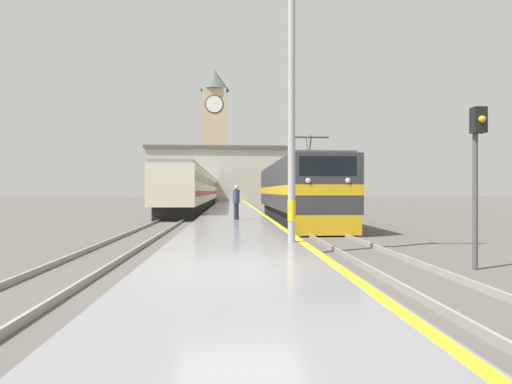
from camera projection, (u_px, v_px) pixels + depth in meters
The scene contains 11 objects.
ground_plane at pixel (233, 211), 37.63m from camera, with size 200.00×200.00×0.00m, color #514C47.
platform at pixel (233, 211), 32.64m from camera, with size 3.99×140.00×0.40m.
rail_track_near at pixel (277, 213), 32.87m from camera, with size 2.83×140.00×0.16m.
rail_track_far at pixel (187, 214), 32.39m from camera, with size 2.83×140.00×0.16m.
locomotive_train at pixel (296, 192), 23.53m from camera, with size 2.92×15.75×4.54m.
passenger_train at pixel (199, 190), 45.59m from camera, with size 2.92×44.54×3.75m.
catenary_mast at pixel (295, 91), 11.41m from camera, with size 2.41×0.23×8.52m.
person_on_platform at pixel (236, 201), 20.57m from camera, with size 0.34×0.34×1.76m.
clock_tower at pixel (215, 131), 71.13m from camera, with size 5.13×5.13×23.52m.
station_building at pixel (220, 176), 65.14m from camera, with size 22.61×10.56×8.79m.
signal_post at pixel (477, 161), 9.31m from camera, with size 0.30×0.39×3.80m.
Camera 1 is at (-0.21, -7.69, 1.85)m, focal length 28.00 mm.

